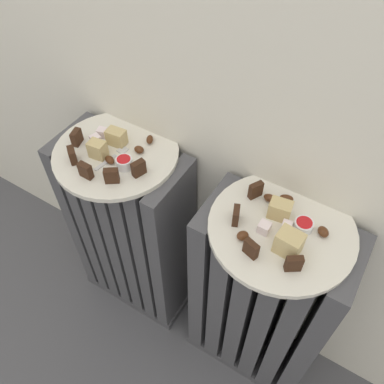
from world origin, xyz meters
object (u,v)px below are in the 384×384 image
object	(u,v)px
plate_right	(282,229)
jam_bowl_right	(304,225)
jam_bowl_left	(124,162)
radiator_left	(132,234)
plate_left	(116,153)
radiator_right	(260,303)
fork	(114,157)

from	to	relation	value
plate_right	jam_bowl_right	xyz separation A→B (m)	(0.03, 0.02, 0.02)
jam_bowl_left	plate_right	bearing A→B (deg)	4.60
radiator_left	plate_left	world-z (taller)	plate_left
plate_right	radiator_left	bearing A→B (deg)	180.00
radiator_right	fork	world-z (taller)	fork
plate_left	jam_bowl_right	size ratio (longest dim) A/B	7.77
radiator_left	plate_left	bearing A→B (deg)	0.00
radiator_right	jam_bowl_left	distance (m)	0.51
radiator_left	jam_bowl_left	size ratio (longest dim) A/B	17.40
radiator_left	fork	distance (m)	0.34
radiator_right	plate_left	world-z (taller)	plate_left
plate_left	radiator_left	bearing A→B (deg)	180.00
plate_left	plate_right	world-z (taller)	same
plate_left	fork	world-z (taller)	fork
jam_bowl_right	fork	distance (m)	0.44
radiator_right	jam_bowl_right	distance (m)	0.35
plate_right	jam_bowl_right	bearing A→B (deg)	27.56
radiator_left	radiator_right	distance (m)	0.42
plate_right	plate_left	bearing A→B (deg)	180.00
jam_bowl_left	fork	world-z (taller)	jam_bowl_left
plate_right	fork	world-z (taller)	fork
radiator_right	jam_bowl_right	world-z (taller)	jam_bowl_right
fork	radiator_right	bearing A→B (deg)	2.55
radiator_right	jam_bowl_right	bearing A→B (deg)	27.56
jam_bowl_left	jam_bowl_right	world-z (taller)	jam_bowl_left
plate_left	fork	xyz separation A→B (m)	(0.01, -0.02, 0.01)
jam_bowl_left	jam_bowl_right	xyz separation A→B (m)	(0.40, 0.05, -0.00)
jam_bowl_right	radiator_left	bearing A→B (deg)	-177.70
plate_right	jam_bowl_left	distance (m)	0.37
radiator_right	jam_bowl_left	world-z (taller)	jam_bowl_left
jam_bowl_left	radiator_right	bearing A→B (deg)	4.60
plate_left	jam_bowl_left	world-z (taller)	jam_bowl_left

